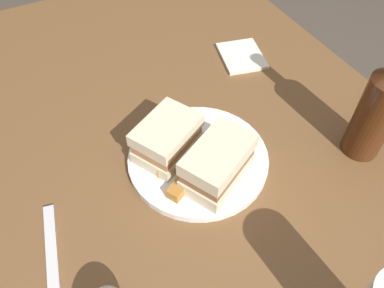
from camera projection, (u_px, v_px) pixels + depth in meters
dining_table at (188, 240)px, 0.96m from camera, size 1.27×0.86×0.73m
plate at (198, 159)px, 0.66m from camera, size 0.24×0.24×0.01m
sandwich_half_left at (167, 139)px, 0.64m from camera, size 0.12×0.13×0.07m
sandwich_half_right at (218, 164)px, 0.60m from camera, size 0.12×0.14×0.07m
potato_wedge_front at (172, 168)px, 0.63m from camera, size 0.03×0.05×0.02m
potato_wedge_middle at (180, 188)px, 0.61m from camera, size 0.04×0.05×0.02m
potato_wedge_back at (177, 155)px, 0.65m from camera, size 0.04×0.04×0.02m
cider_bottle at (379, 108)px, 0.61m from camera, size 0.07×0.07×0.26m
napkin at (242, 56)px, 0.86m from camera, size 0.13×0.11×0.01m
fork at (52, 259)px, 0.55m from camera, size 0.18×0.05×0.01m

